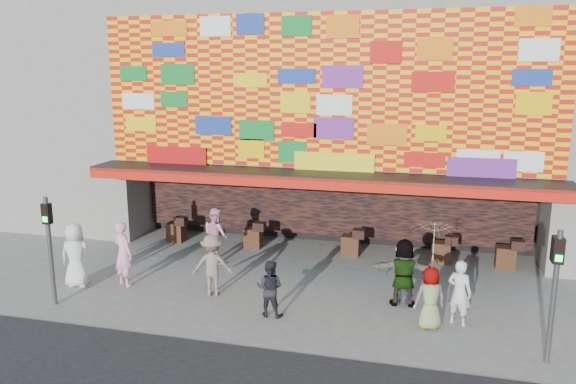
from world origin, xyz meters
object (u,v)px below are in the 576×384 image
(ped_e, at_px, (405,275))
(ped_h, at_px, (459,292))
(ped_d, at_px, (212,265))
(ped_f, at_px, (404,272))
(signal_right, at_px, (555,282))
(ped_g, at_px, (430,298))
(ped_a, at_px, (76,255))
(ped_b, at_px, (123,254))
(parasol, at_px, (433,242))
(ped_c, at_px, (270,288))
(signal_left, at_px, (49,239))
(ped_i, at_px, (216,235))

(ped_e, height_order, ped_h, ped_e)
(ped_d, bearing_deg, ped_f, 170.87)
(signal_right, distance_m, ped_e, 4.14)
(ped_e, bearing_deg, signal_right, 142.68)
(ped_g, bearing_deg, ped_a, -25.62)
(ped_a, height_order, ped_e, ped_a)
(ped_b, distance_m, parasol, 8.88)
(ped_b, relative_size, ped_c, 1.30)
(ped_a, bearing_deg, ped_g, 170.73)
(ped_e, relative_size, ped_h, 1.00)
(signal_right, relative_size, ped_h, 1.79)
(signal_left, xyz_separation_m, ped_a, (-0.20, 1.33, -0.91))
(ped_a, height_order, ped_d, ped_a)
(ped_e, bearing_deg, ped_h, 146.02)
(ped_d, bearing_deg, ped_i, -86.40)
(ped_a, xyz_separation_m, ped_h, (10.77, 0.15, -0.11))
(ped_a, distance_m, parasol, 10.16)
(ped_a, bearing_deg, ped_d, 177.41)
(ped_g, height_order, ped_i, ped_i)
(signal_right, bearing_deg, ped_d, 168.60)
(signal_left, bearing_deg, ped_e, 14.65)
(signal_right, bearing_deg, ped_c, 173.16)
(ped_a, height_order, ped_g, ped_a)
(ped_d, relative_size, ped_e, 1.05)
(ped_f, distance_m, ped_h, 1.64)
(ped_g, distance_m, ped_i, 7.59)
(ped_d, height_order, ped_h, ped_d)
(ped_a, distance_m, ped_i, 4.37)
(signal_left, distance_m, ped_g, 9.99)
(signal_left, relative_size, parasol, 1.52)
(ped_b, relative_size, parasol, 0.98)
(ped_h, bearing_deg, parasol, 53.00)
(ped_g, bearing_deg, ped_d, -30.22)
(signal_right, relative_size, ped_i, 1.61)
(signal_right, height_order, ped_g, signal_right)
(ped_a, relative_size, ped_h, 1.13)
(signal_left, distance_m, parasol, 9.94)
(ped_h, bearing_deg, ped_d, 20.70)
(ped_c, height_order, ped_e, ped_e)
(ped_a, relative_size, ped_i, 1.02)
(signal_left, height_order, ped_i, signal_left)
(ped_e, bearing_deg, ped_d, 6.97)
(ped_e, xyz_separation_m, ped_i, (-6.18, 1.90, 0.09))
(ped_g, bearing_deg, signal_right, 132.73)
(signal_right, relative_size, ped_a, 1.59)
(parasol, bearing_deg, ped_c, -175.83)
(ped_b, xyz_separation_m, ped_i, (1.90, 2.56, -0.04))
(ped_a, bearing_deg, ped_e, 178.68)
(ped_b, bearing_deg, ped_h, -155.15)
(ped_e, relative_size, ped_i, 0.90)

